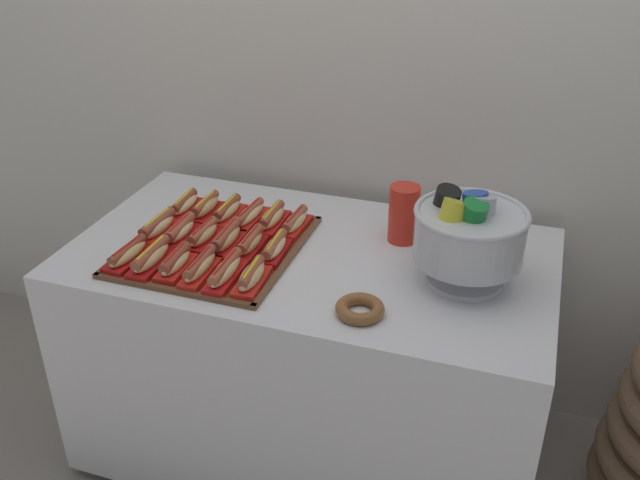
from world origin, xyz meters
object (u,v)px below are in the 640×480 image
(hot_dog_10, at_px, (250,243))
(hot_dog_8, at_px, (203,235))
(buffet_table, at_px, (311,351))
(hot_dog_6, at_px, (158,227))
(hot_dog_14, at_px, (227,211))
(hot_dog_17, at_px, (295,222))
(hot_dog_16, at_px, (272,218))
(hot_dog_3, at_px, (200,267))
(hot_dog_2, at_px, (176,262))
(hot_dog_9, at_px, (226,239))
(hot_dog_15, at_px, (249,215))
(hot_dog_1, at_px, (151,258))
(hot_dog_7, at_px, (180,231))
(hot_dog_13, at_px, (206,208))
(donut, at_px, (360,309))
(punch_bowl, at_px, (468,234))
(hot_dog_0, at_px, (128,254))
(hot_dog_5, at_px, (251,277))
(hot_dog_12, at_px, (184,205))
(hot_dog_4, at_px, (226,271))
(hot_dog_11, at_px, (275,248))
(serving_tray, at_px, (216,246))
(cup_stack, at_px, (404,214))

(hot_dog_10, bearing_deg, hot_dog_8, -179.85)
(buffet_table, bearing_deg, hot_dog_6, -171.63)
(hot_dog_14, relative_size, hot_dog_17, 1.05)
(hot_dog_16, bearing_deg, hot_dog_10, -89.85)
(hot_dog_3, bearing_deg, hot_dog_2, -179.85)
(hot_dog_10, bearing_deg, hot_dog_9, -179.85)
(hot_dog_6, relative_size, hot_dog_15, 0.95)
(hot_dog_1, relative_size, hot_dog_15, 1.01)
(hot_dog_14, bearing_deg, hot_dog_7, -114.29)
(hot_dog_6, distance_m, hot_dog_13, 0.18)
(hot_dog_17, height_order, donut, hot_dog_17)
(punch_bowl, bearing_deg, hot_dog_0, -167.00)
(buffet_table, xyz_separation_m, hot_dog_5, (-0.08, -0.23, 0.40))
(hot_dog_10, relative_size, punch_bowl, 0.51)
(hot_dog_15, bearing_deg, hot_dog_6, -143.59)
(hot_dog_7, height_order, hot_dog_9, hot_dog_9)
(hot_dog_3, bearing_deg, hot_dog_9, 90.15)
(hot_dog_14, bearing_deg, hot_dog_16, 0.15)
(buffet_table, xyz_separation_m, donut, (0.22, -0.26, 0.38))
(buffet_table, distance_m, donut, 0.51)
(hot_dog_6, relative_size, hot_dog_12, 1.02)
(hot_dog_12, bearing_deg, hot_dog_4, -47.57)
(hot_dog_15, bearing_deg, hot_dog_2, -102.65)
(hot_dog_11, bearing_deg, hot_dog_5, -89.85)
(hot_dog_1, relative_size, hot_dog_6, 1.06)
(serving_tray, distance_m, hot_dog_7, 0.12)
(hot_dog_3, bearing_deg, hot_dog_7, 132.43)
(hot_dog_7, xyz_separation_m, hot_dog_11, (0.30, 0.00, -0.00))
(buffet_table, bearing_deg, hot_dog_7, -170.05)
(hot_dog_8, distance_m, hot_dog_11, 0.23)
(hot_dog_7, height_order, hot_dog_15, hot_dog_7)
(hot_dog_11, xyz_separation_m, hot_dog_13, (-0.30, 0.16, 0.00))
(hot_dog_5, height_order, hot_dog_11, hot_dog_5)
(hot_dog_7, relative_size, cup_stack, 0.89)
(hot_dog_7, height_order, hot_dog_12, hot_dog_7)
(hot_dog_11, relative_size, hot_dog_16, 0.92)
(hot_dog_7, height_order, cup_stack, cup_stack)
(hot_dog_0, height_order, hot_dog_16, hot_dog_16)
(buffet_table, height_order, hot_dog_6, hot_dog_6)
(hot_dog_5, height_order, donut, hot_dog_5)
(hot_dog_10, bearing_deg, hot_dog_12, 151.34)
(hot_dog_1, relative_size, hot_dog_13, 1.14)
(serving_tray, distance_m, hot_dog_4, 0.20)
(buffet_table, distance_m, hot_dog_3, 0.52)
(hot_dog_3, relative_size, hot_dog_9, 1.02)
(hot_dog_4, relative_size, hot_dog_6, 1.07)
(hot_dog_3, relative_size, hot_dog_15, 0.99)
(hot_dog_6, xyz_separation_m, hot_dog_16, (0.30, 0.17, -0.00))
(buffet_table, height_order, hot_dog_5, hot_dog_5)
(hot_dog_0, height_order, hot_dog_5, hot_dog_5)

